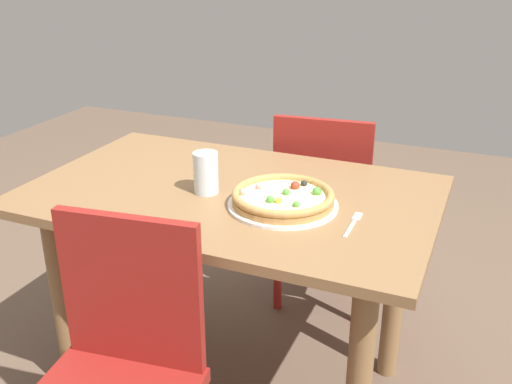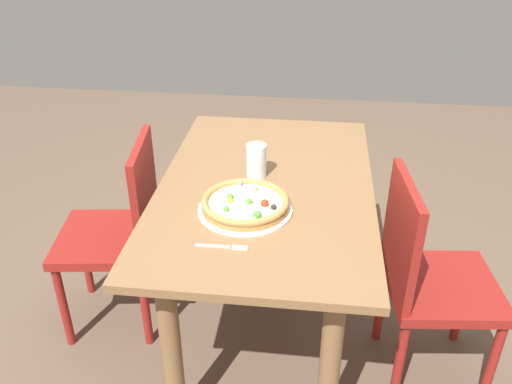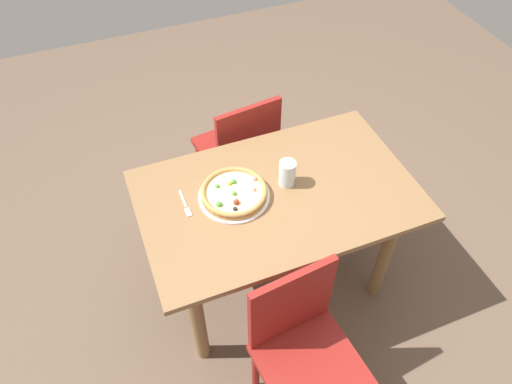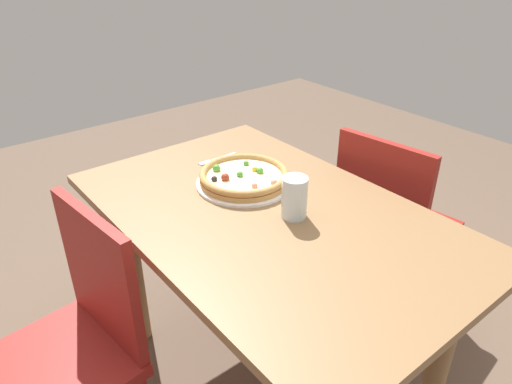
% 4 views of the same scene
% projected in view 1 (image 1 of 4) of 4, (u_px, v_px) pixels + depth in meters
% --- Properties ---
extents(ground_plane, '(6.00, 6.00, 0.00)m').
position_uv_depth(ground_plane, '(234.00, 379.00, 2.14)').
color(ground_plane, brown).
extents(dining_table, '(1.28, 0.80, 0.75)m').
position_uv_depth(dining_table, '(232.00, 228.00, 1.90)').
color(dining_table, olive).
rests_on(dining_table, ground).
extents(chair_near, '(0.45, 0.45, 0.87)m').
position_uv_depth(chair_near, '(115.00, 379.00, 1.45)').
color(chair_near, maroon).
rests_on(chair_near, ground).
extents(chair_far, '(0.44, 0.44, 0.87)m').
position_uv_depth(chair_far, '(325.00, 203.00, 2.43)').
color(chair_far, maroon).
rests_on(chair_far, ground).
extents(plate, '(0.33, 0.33, 0.01)m').
position_uv_depth(plate, '(283.00, 205.00, 1.73)').
color(plate, white).
rests_on(plate, dining_table).
extents(pizza, '(0.30, 0.30, 0.05)m').
position_uv_depth(pizza, '(283.00, 197.00, 1.72)').
color(pizza, '#B78447').
rests_on(pizza, plate).
extents(fork, '(0.02, 0.17, 0.00)m').
position_uv_depth(fork, '(354.00, 223.00, 1.63)').
color(fork, silver).
rests_on(fork, dining_table).
extents(drinking_glass, '(0.08, 0.08, 0.13)m').
position_uv_depth(drinking_glass, '(206.00, 173.00, 1.81)').
color(drinking_glass, silver).
rests_on(drinking_glass, dining_table).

